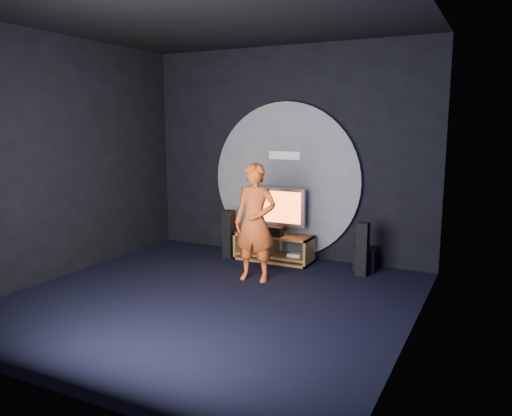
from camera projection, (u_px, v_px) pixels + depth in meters
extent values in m
plane|color=black|center=(210.00, 299.00, 6.44)|extent=(5.00, 5.00, 0.00)
cube|color=black|center=(287.00, 153.00, 8.35)|extent=(5.00, 0.04, 3.50)
cube|color=black|center=(38.00, 186.00, 3.94)|extent=(5.00, 0.04, 3.50)
cube|color=black|center=(62.00, 158.00, 7.25)|extent=(0.04, 5.00, 3.50)
cube|color=black|center=(417.00, 173.00, 5.04)|extent=(0.04, 5.00, 3.50)
cube|color=black|center=(205.00, 15.00, 5.85)|extent=(5.00, 5.00, 0.01)
cylinder|color=#515156|center=(286.00, 180.00, 8.37)|extent=(2.60, 0.08, 2.60)
cube|color=white|center=(285.00, 155.00, 8.26)|extent=(0.55, 0.03, 0.13)
cube|color=olive|center=(274.00, 235.00, 8.19)|extent=(1.29, 0.45, 0.04)
cube|color=olive|center=(274.00, 255.00, 8.24)|extent=(1.25, 0.42, 0.04)
cube|color=olive|center=(241.00, 243.00, 8.50)|extent=(0.04, 0.45, 0.45)
cube|color=olive|center=(309.00, 252.00, 7.94)|extent=(0.04, 0.45, 0.45)
cube|color=olive|center=(274.00, 245.00, 8.21)|extent=(0.03, 0.40, 0.29)
cube|color=olive|center=(274.00, 259.00, 8.25)|extent=(1.29, 0.45, 0.04)
cube|color=white|center=(295.00, 255.00, 8.07)|extent=(0.22, 0.16, 0.05)
cube|color=#ABABB2|center=(276.00, 232.00, 8.24)|extent=(0.36, 0.22, 0.04)
cylinder|color=#ABABB2|center=(276.00, 228.00, 8.23)|extent=(0.07, 0.07, 0.10)
cube|color=#ABABB2|center=(276.00, 206.00, 8.17)|extent=(1.01, 0.06, 0.62)
cube|color=#FF5C23|center=(275.00, 207.00, 8.14)|extent=(0.90, 0.01, 0.51)
cube|color=black|center=(271.00, 231.00, 8.07)|extent=(0.40, 0.15, 0.15)
cube|color=black|center=(239.00, 231.00, 8.33)|extent=(0.18, 0.05, 0.02)
cube|color=black|center=(229.00, 234.00, 8.43)|extent=(0.16, 0.18, 0.80)
cube|color=black|center=(363.00, 249.00, 7.40)|extent=(0.16, 0.18, 0.80)
cube|color=black|center=(366.00, 258.00, 7.73)|extent=(0.32, 0.32, 0.35)
imported|color=#C84B1B|center=(255.00, 222.00, 7.11)|extent=(0.66, 0.47, 1.70)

